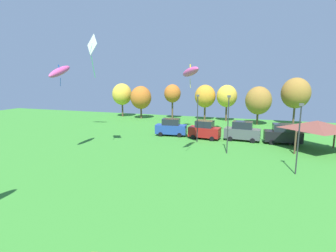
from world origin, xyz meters
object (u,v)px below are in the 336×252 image
at_px(light_post_2, 228,121).
at_px(treeline_tree_3, 205,96).
at_px(parked_car_rightmost_in_row, 283,134).
at_px(kite_flying_5, 60,71).
at_px(parked_car_leftmost, 171,127).
at_px(park_pavilion, 317,125).
at_px(light_post_1, 197,116).
at_px(treeline_tree_1, 141,98).
at_px(kite_flying_4, 190,72).
at_px(treeline_tree_0, 122,94).
at_px(parked_car_third_from_left, 242,131).
at_px(parked_car_second_from_left, 204,130).
at_px(light_post_0, 299,135).
at_px(treeline_tree_4, 227,96).
at_px(treeline_tree_6, 296,93).
at_px(kite_flying_9, 92,46).
at_px(treeline_tree_2, 172,94).
at_px(treeline_tree_5, 258,101).

xyz_separation_m(light_post_2, treeline_tree_3, (-7.14, 23.76, 1.12)).
bearing_deg(parked_car_rightmost_in_row, kite_flying_5, -157.49).
bearing_deg(parked_car_leftmost, park_pavilion, -14.25).
relative_size(light_post_1, treeline_tree_1, 0.92).
relative_size(kite_flying_4, treeline_tree_0, 0.55).
bearing_deg(kite_flying_5, park_pavilion, 20.06).
xyz_separation_m(parked_car_third_from_left, park_pavilion, (8.41, -2.52, 1.79)).
relative_size(parked_car_second_from_left, light_post_0, 0.71).
bearing_deg(treeline_tree_4, treeline_tree_6, 1.03).
xyz_separation_m(treeline_tree_4, treeline_tree_6, (12.31, 0.22, 0.80)).
height_order(kite_flying_4, parked_car_rightmost_in_row, kite_flying_4).
distance_m(parked_car_rightmost_in_row, treeline_tree_0, 35.48).
distance_m(park_pavilion, treeline_tree_4, 22.88).
xyz_separation_m(kite_flying_9, treeline_tree_3, (7.60, 27.26, -7.10)).
bearing_deg(parked_car_leftmost, kite_flying_9, -126.07).
xyz_separation_m(park_pavilion, treeline_tree_2, (-23.70, 19.01, 2.16)).
height_order(kite_flying_9, treeline_tree_0, kite_flying_9).
bearing_deg(kite_flying_9, light_post_2, 13.38).
bearing_deg(treeline_tree_1, treeline_tree_0, 166.17).
height_order(kite_flying_5, treeline_tree_5, kite_flying_5).
distance_m(kite_flying_9, parked_car_rightmost_in_row, 25.80).
bearing_deg(light_post_2, parked_car_rightmost_in_row, 47.31).
bearing_deg(parked_car_rightmost_in_row, treeline_tree_5, 97.81).
xyz_separation_m(parked_car_rightmost_in_row, treeline_tree_4, (-9.12, 16.64, 3.66)).
height_order(parked_car_second_from_left, treeline_tree_2, treeline_tree_2).
bearing_deg(light_post_1, light_post_0, -39.09).
bearing_deg(treeline_tree_2, treeline_tree_1, -159.49).
bearing_deg(kite_flying_9, parked_car_third_from_left, 33.10).
bearing_deg(treeline_tree_1, kite_flying_9, -77.38).
xyz_separation_m(parked_car_leftmost, treeline_tree_0, (-16.47, 15.49, 3.70)).
relative_size(parked_car_second_from_left, treeline_tree_4, 0.63).
relative_size(light_post_2, treeline_tree_2, 0.91).
relative_size(kite_flying_9, light_post_0, 0.76).
relative_size(parked_car_rightmost_in_row, treeline_tree_2, 0.66).
height_order(kite_flying_9, treeline_tree_2, kite_flying_9).
bearing_deg(parked_car_second_from_left, kite_flying_5, -133.71).
height_order(light_post_2, treeline_tree_3, treeline_tree_3).
distance_m(treeline_tree_0, treeline_tree_1, 5.30).
bearing_deg(treeline_tree_6, parked_car_third_from_left, -116.19).
height_order(light_post_2, treeline_tree_2, treeline_tree_2).
relative_size(kite_flying_5, treeline_tree_3, 0.53).
height_order(light_post_2, treeline_tree_0, treeline_tree_0).
bearing_deg(treeline_tree_5, parked_car_leftmost, -130.42).
relative_size(light_post_0, light_post_2, 0.96).
distance_m(treeline_tree_1, treeline_tree_5, 23.40).
bearing_deg(treeline_tree_4, park_pavilion, -56.93).
height_order(treeline_tree_4, treeline_tree_6, treeline_tree_6).
distance_m(park_pavilion, treeline_tree_5, 17.90).
height_order(treeline_tree_3, treeline_tree_4, treeline_tree_4).
distance_m(parked_car_second_from_left, treeline_tree_4, 17.55).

